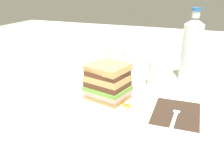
{
  "coord_description": "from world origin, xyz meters",
  "views": [
    {
      "loc": [
        0.27,
        -0.65,
        0.35
      ],
      "look_at": [
        0.0,
        0.02,
        0.05
      ],
      "focal_mm": 38.53,
      "sensor_mm": 36.0,
      "label": 1
    }
  ],
  "objects_px": {
    "fork": "(175,115)",
    "empty_tumbler_2": "(99,65)",
    "knife": "(65,95)",
    "empty_tumbler_1": "(131,63)",
    "juice_glass": "(159,75)",
    "main_plate": "(109,101)",
    "empty_tumbler_0": "(117,56)",
    "sandwich": "(109,83)",
    "napkin_dark": "(176,113)",
    "water_bottle": "(191,49)",
    "side_plate": "(47,83)"
  },
  "relations": [
    {
      "from": "fork",
      "to": "empty_tumbler_0",
      "type": "bearing_deg",
      "value": 129.61
    },
    {
      "from": "empty_tumbler_2",
      "to": "juice_glass",
      "type": "bearing_deg",
      "value": -8.33
    },
    {
      "from": "sandwich",
      "to": "water_bottle",
      "type": "xyz_separation_m",
      "value": [
        0.22,
        0.31,
        0.05
      ]
    },
    {
      "from": "side_plate",
      "to": "juice_glass",
      "type": "bearing_deg",
      "value": 19.68
    },
    {
      "from": "juice_glass",
      "to": "empty_tumbler_2",
      "type": "bearing_deg",
      "value": 171.67
    },
    {
      "from": "fork",
      "to": "knife",
      "type": "relative_size",
      "value": 0.83
    },
    {
      "from": "fork",
      "to": "water_bottle",
      "type": "relative_size",
      "value": 0.6
    },
    {
      "from": "fork",
      "to": "empty_tumbler_2",
      "type": "height_order",
      "value": "empty_tumbler_2"
    },
    {
      "from": "fork",
      "to": "side_plate",
      "type": "xyz_separation_m",
      "value": [
        -0.49,
        0.07,
        0.0
      ]
    },
    {
      "from": "napkin_dark",
      "to": "empty_tumbler_0",
      "type": "relative_size",
      "value": 1.89
    },
    {
      "from": "juice_glass",
      "to": "empty_tumbler_1",
      "type": "height_order",
      "value": "empty_tumbler_1"
    },
    {
      "from": "knife",
      "to": "empty_tumbler_0",
      "type": "xyz_separation_m",
      "value": [
        0.05,
        0.38,
        0.04
      ]
    },
    {
      "from": "main_plate",
      "to": "juice_glass",
      "type": "relative_size",
      "value": 2.74
    },
    {
      "from": "empty_tumbler_0",
      "to": "side_plate",
      "type": "bearing_deg",
      "value": -118.48
    },
    {
      "from": "napkin_dark",
      "to": "knife",
      "type": "distance_m",
      "value": 0.37
    },
    {
      "from": "juice_glass",
      "to": "side_plate",
      "type": "bearing_deg",
      "value": -160.32
    },
    {
      "from": "empty_tumbler_1",
      "to": "empty_tumbler_0",
      "type": "bearing_deg",
      "value": 134.71
    },
    {
      "from": "fork",
      "to": "empty_tumbler_0",
      "type": "xyz_separation_m",
      "value": [
        -0.32,
        0.39,
        0.04
      ]
    },
    {
      "from": "sandwich",
      "to": "empty_tumbler_2",
      "type": "relative_size",
      "value": 1.89
    },
    {
      "from": "sandwich",
      "to": "napkin_dark",
      "type": "distance_m",
      "value": 0.22
    },
    {
      "from": "empty_tumbler_0",
      "to": "knife",
      "type": "bearing_deg",
      "value": -97.69
    },
    {
      "from": "main_plate",
      "to": "empty_tumbler_0",
      "type": "relative_size",
      "value": 2.9
    },
    {
      "from": "juice_glass",
      "to": "fork",
      "type": "bearing_deg",
      "value": -66.76
    },
    {
      "from": "juice_glass",
      "to": "water_bottle",
      "type": "distance_m",
      "value": 0.17
    },
    {
      "from": "water_bottle",
      "to": "empty_tumbler_1",
      "type": "bearing_deg",
      "value": -171.12
    },
    {
      "from": "sandwich",
      "to": "empty_tumbler_0",
      "type": "relative_size",
      "value": 1.61
    },
    {
      "from": "empty_tumbler_1",
      "to": "empty_tumbler_2",
      "type": "relative_size",
      "value": 1.27
    },
    {
      "from": "knife",
      "to": "empty_tumbler_2",
      "type": "bearing_deg",
      "value": 85.4
    },
    {
      "from": "fork",
      "to": "empty_tumbler_0",
      "type": "height_order",
      "value": "empty_tumbler_0"
    },
    {
      "from": "juice_glass",
      "to": "empty_tumbler_1",
      "type": "relative_size",
      "value": 0.97
    },
    {
      "from": "main_plate",
      "to": "water_bottle",
      "type": "relative_size",
      "value": 0.96
    },
    {
      "from": "fork",
      "to": "juice_glass",
      "type": "distance_m",
      "value": 0.24
    },
    {
      "from": "sandwich",
      "to": "empty_tumbler_1",
      "type": "xyz_separation_m",
      "value": [
        -0.01,
        0.27,
        -0.02
      ]
    },
    {
      "from": "main_plate",
      "to": "empty_tumbler_2",
      "type": "xyz_separation_m",
      "value": [
        -0.14,
        0.24,
        0.03
      ]
    },
    {
      "from": "empty_tumbler_0",
      "to": "side_plate",
      "type": "relative_size",
      "value": 0.51
    },
    {
      "from": "knife",
      "to": "empty_tumbler_1",
      "type": "bearing_deg",
      "value": 61.9
    },
    {
      "from": "fork",
      "to": "empty_tumbler_2",
      "type": "distance_m",
      "value": 0.43
    },
    {
      "from": "sandwich",
      "to": "juice_glass",
      "type": "bearing_deg",
      "value": 58.83
    },
    {
      "from": "fork",
      "to": "water_bottle",
      "type": "height_order",
      "value": "water_bottle"
    },
    {
      "from": "knife",
      "to": "sandwich",
      "type": "bearing_deg",
      "value": 2.05
    },
    {
      "from": "water_bottle",
      "to": "main_plate",
      "type": "bearing_deg",
      "value": -125.21
    },
    {
      "from": "fork",
      "to": "empty_tumbler_1",
      "type": "height_order",
      "value": "empty_tumbler_1"
    },
    {
      "from": "empty_tumbler_0",
      "to": "side_plate",
      "type": "distance_m",
      "value": 0.36
    },
    {
      "from": "empty_tumbler_0",
      "to": "empty_tumbler_2",
      "type": "distance_m",
      "value": 0.14
    },
    {
      "from": "empty_tumbler_0",
      "to": "side_plate",
      "type": "height_order",
      "value": "empty_tumbler_0"
    },
    {
      "from": "main_plate",
      "to": "sandwich",
      "type": "xyz_separation_m",
      "value": [
        0.0,
        0.0,
        0.06
      ]
    },
    {
      "from": "main_plate",
      "to": "juice_glass",
      "type": "xyz_separation_m",
      "value": [
        0.12,
        0.2,
        0.04
      ]
    },
    {
      "from": "empty_tumbler_2",
      "to": "fork",
      "type": "bearing_deg",
      "value": -35.55
    },
    {
      "from": "fork",
      "to": "water_bottle",
      "type": "bearing_deg",
      "value": 88.89
    },
    {
      "from": "knife",
      "to": "juice_glass",
      "type": "height_order",
      "value": "juice_glass"
    }
  ]
}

